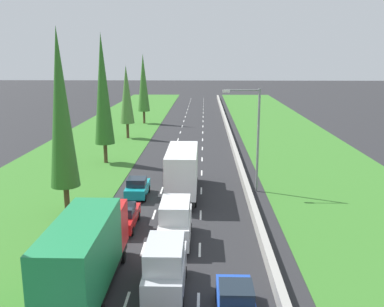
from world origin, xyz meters
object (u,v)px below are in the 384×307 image
at_px(red_sedan_left_lane, 123,216).
at_px(white_box_truck_centre_lane, 183,170).
at_px(white_van_centre_lane, 176,221).
at_px(poplar_tree_fourth, 127,95).
at_px(silver_van_centre_lane, 165,268).
at_px(blue_hatchback_right_lane, 236,301).
at_px(teal_hatchback_left_lane, 137,187).
at_px(poplar_tree_second, 61,109).
at_px(poplar_tree_fifth, 143,83).
at_px(street_light_mast, 254,133).
at_px(poplar_tree_third, 103,90).
at_px(green_box_truck_left_lane, 86,254).

distance_m(red_sedan_left_lane, white_box_truck_centre_lane, 8.38).
height_order(white_van_centre_lane, poplar_tree_fourth, poplar_tree_fourth).
relative_size(silver_van_centre_lane, blue_hatchback_right_lane, 1.26).
relative_size(teal_hatchback_left_lane, white_box_truck_centre_lane, 0.41).
distance_m(red_sedan_left_lane, poplar_tree_second, 8.91).
height_order(white_van_centre_lane, poplar_tree_fifth, poplar_tree_fifth).
bearing_deg(poplar_tree_second, red_sedan_left_lane, -28.51).
bearing_deg(white_van_centre_lane, street_light_mast, 60.97).
distance_m(poplar_tree_fourth, poplar_tree_fifth, 14.06).
relative_size(poplar_tree_third, street_light_mast, 1.57).
bearing_deg(poplar_tree_fourth, street_light_mast, -58.43).
bearing_deg(blue_hatchback_right_lane, white_box_truck_centre_lane, 100.35).
bearing_deg(poplar_tree_fifth, white_box_truck_centre_lane, -77.68).
bearing_deg(blue_hatchback_right_lane, poplar_tree_third, 113.07).
relative_size(teal_hatchback_left_lane, poplar_tree_third, 0.28).
bearing_deg(white_box_truck_centre_lane, silver_van_centre_lane, -90.29).
bearing_deg(white_van_centre_lane, white_box_truck_centre_lane, 90.12).
bearing_deg(white_van_centre_lane, blue_hatchback_right_lane, -68.41).
xyz_separation_m(green_box_truck_left_lane, poplar_tree_second, (-4.54, 11.29, 5.74)).
height_order(poplar_tree_second, poplar_tree_fourth, poplar_tree_second).
bearing_deg(teal_hatchback_left_lane, poplar_tree_fifth, 96.96).
bearing_deg(street_light_mast, white_box_truck_centre_lane, -168.42).
distance_m(red_sedan_left_lane, poplar_tree_fourth, 34.44).
height_order(white_box_truck_centre_lane, poplar_tree_third, poplar_tree_third).
bearing_deg(green_box_truck_left_lane, blue_hatchback_right_lane, -13.93).
distance_m(poplar_tree_second, poplar_tree_fourth, 31.06).
bearing_deg(poplar_tree_fourth, white_box_truck_centre_lane, -70.54).
bearing_deg(silver_van_centre_lane, green_box_truck_left_lane, -176.95).
distance_m(white_box_truck_centre_lane, poplar_tree_third, 15.66).
distance_m(blue_hatchback_right_lane, white_box_truck_centre_lane, 18.22).
height_order(teal_hatchback_left_lane, poplar_tree_second, poplar_tree_second).
relative_size(poplar_tree_second, poplar_tree_fifth, 1.14).
relative_size(white_box_truck_centre_lane, street_light_mast, 1.04).
xyz_separation_m(silver_van_centre_lane, teal_hatchback_left_lane, (-3.71, 15.23, -0.56)).
bearing_deg(red_sedan_left_lane, poplar_tree_second, 151.49).
bearing_deg(red_sedan_left_lane, poplar_tree_third, 106.13).
distance_m(green_box_truck_left_lane, white_van_centre_lane, 7.58).
height_order(silver_van_centre_lane, green_box_truck_left_lane, green_box_truck_left_lane).
relative_size(green_box_truck_left_lane, white_van_centre_lane, 1.92).
relative_size(white_van_centre_lane, poplar_tree_fifth, 0.41).
distance_m(poplar_tree_fifth, street_light_mast, 41.76).
bearing_deg(green_box_truck_left_lane, poplar_tree_fourth, 97.18).
xyz_separation_m(blue_hatchback_right_lane, poplar_tree_second, (-11.74, 13.07, 7.08)).
relative_size(white_box_truck_centre_lane, poplar_tree_second, 0.68).
relative_size(white_van_centre_lane, white_box_truck_centre_lane, 0.52).
relative_size(green_box_truck_left_lane, poplar_tree_fifth, 0.78).
distance_m(white_van_centre_lane, white_box_truck_centre_lane, 9.70).
bearing_deg(poplar_tree_third, street_light_mast, -33.34).
xyz_separation_m(green_box_truck_left_lane, white_box_truck_centre_lane, (3.93, 16.09, 0.00)).
height_order(white_box_truck_centre_lane, poplar_tree_fifth, poplar_tree_fifth).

